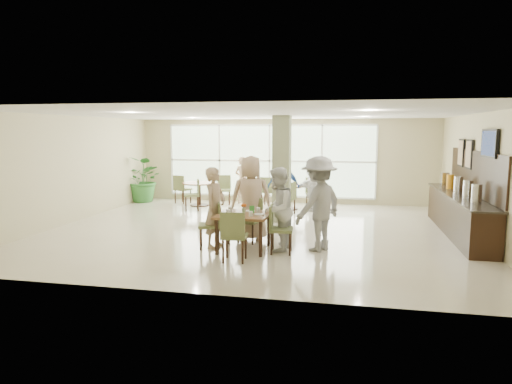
% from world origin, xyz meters
% --- Properties ---
extents(ground, '(10.00, 10.00, 0.00)m').
position_xyz_m(ground, '(0.00, 0.00, 0.00)').
color(ground, beige).
rests_on(ground, ground).
extents(room_shell, '(10.00, 10.00, 10.00)m').
position_xyz_m(room_shell, '(0.00, 0.00, 1.70)').
color(room_shell, white).
rests_on(room_shell, ground).
extents(window_bank, '(7.00, 0.04, 7.00)m').
position_xyz_m(window_bank, '(-0.50, 4.46, 1.40)').
color(window_bank, silver).
rests_on(window_bank, ground).
extents(column, '(0.45, 0.45, 2.80)m').
position_xyz_m(column, '(0.40, 1.20, 1.40)').
color(column, '#6A714F').
rests_on(column, ground).
extents(main_table, '(1.04, 1.04, 0.75)m').
position_xyz_m(main_table, '(0.09, -1.91, 0.67)').
color(main_table, brown).
rests_on(main_table, ground).
extents(round_table_left, '(1.09, 1.09, 0.75)m').
position_xyz_m(round_table_left, '(-2.59, 3.25, 0.57)').
color(round_table_left, brown).
rests_on(round_table_left, ground).
extents(round_table_right, '(1.07, 1.07, 0.75)m').
position_xyz_m(round_table_right, '(0.32, 3.16, 0.57)').
color(round_table_right, brown).
rests_on(round_table_right, ground).
extents(chairs_main_table, '(2.03, 2.00, 0.95)m').
position_xyz_m(chairs_main_table, '(0.10, -1.95, 0.47)').
color(chairs_main_table, olive).
rests_on(chairs_main_table, ground).
extents(chairs_table_left, '(1.96, 1.90, 0.95)m').
position_xyz_m(chairs_table_left, '(-2.57, 3.21, 0.47)').
color(chairs_table_left, olive).
rests_on(chairs_table_left, ground).
extents(chairs_table_right, '(2.00, 1.88, 0.95)m').
position_xyz_m(chairs_table_right, '(0.37, 3.12, 0.47)').
color(chairs_table_right, olive).
rests_on(chairs_table_right, ground).
extents(tabletop_clutter, '(0.79, 0.78, 0.21)m').
position_xyz_m(tabletop_clutter, '(0.11, -1.91, 0.81)').
color(tabletop_clutter, white).
rests_on(tabletop_clutter, main_table).
extents(buffet_counter, '(0.64, 4.70, 1.95)m').
position_xyz_m(buffet_counter, '(4.70, 0.51, 0.55)').
color(buffet_counter, black).
rests_on(buffet_counter, ground).
extents(wall_tv, '(0.06, 1.00, 0.58)m').
position_xyz_m(wall_tv, '(4.94, -0.60, 2.15)').
color(wall_tv, black).
rests_on(wall_tv, ground).
extents(framed_art_a, '(0.05, 0.55, 0.70)m').
position_xyz_m(framed_art_a, '(4.95, 1.00, 1.85)').
color(framed_art_a, black).
rests_on(framed_art_a, ground).
extents(framed_art_b, '(0.05, 0.55, 0.70)m').
position_xyz_m(framed_art_b, '(4.95, 1.80, 1.85)').
color(framed_art_b, black).
rests_on(framed_art_b, ground).
extents(potted_plant, '(1.70, 1.70, 1.55)m').
position_xyz_m(potted_plant, '(-4.67, 3.62, 0.78)').
color(potted_plant, '#2F6F2C').
rests_on(potted_plant, ground).
extents(teen_left, '(0.53, 0.68, 1.67)m').
position_xyz_m(teen_left, '(-0.54, -1.79, 0.83)').
color(teen_left, tan).
rests_on(teen_left, ground).
extents(teen_far, '(1.02, 0.73, 1.88)m').
position_xyz_m(teen_far, '(0.05, -1.03, 0.94)').
color(teen_far, tan).
rests_on(teen_far, ground).
extents(teen_right, '(0.74, 0.90, 1.69)m').
position_xyz_m(teen_right, '(0.76, -1.79, 0.84)').
color(teen_right, white).
rests_on(teen_right, ground).
extents(teen_standing, '(1.29, 1.42, 1.91)m').
position_xyz_m(teen_standing, '(1.57, -1.61, 0.95)').
color(teen_standing, gray).
rests_on(teen_standing, ground).
extents(adult_a, '(1.07, 0.85, 1.61)m').
position_xyz_m(adult_a, '(0.30, 2.26, 0.80)').
color(adult_a, '#3C67B6').
rests_on(adult_a, ground).
extents(adult_b, '(0.89, 1.52, 1.53)m').
position_xyz_m(adult_b, '(1.06, 3.10, 0.77)').
color(adult_b, white).
rests_on(adult_b, ground).
extents(adult_standing, '(0.66, 0.54, 1.58)m').
position_xyz_m(adult_standing, '(-1.30, 3.90, 0.79)').
color(adult_standing, tan).
rests_on(adult_standing, ground).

